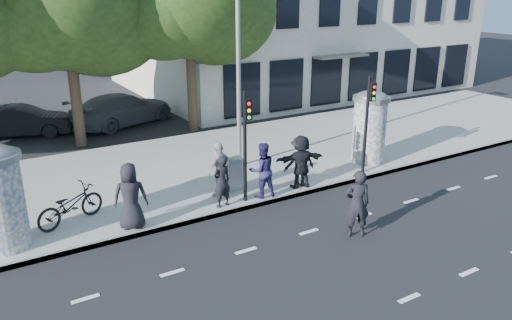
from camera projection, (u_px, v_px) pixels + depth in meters
ground at (342, 254)px, 12.55m from camera, size 120.00×120.00×0.00m
sidewalk at (210, 165)px, 18.58m from camera, size 40.00×8.00×0.15m
curb at (267, 202)px, 15.39m from camera, size 40.00×0.10×0.16m
lane_dash_near at (409, 298)px, 10.77m from camera, size 32.00×0.12×0.01m
lane_dash_far at (309, 232)px, 13.68m from camera, size 32.00×0.12×0.01m
ad_column_right at (370, 125)px, 18.38m from camera, size 1.36×1.36×2.65m
traffic_pole_near at (246, 136)px, 14.59m from camera, size 0.22×0.31×3.40m
traffic_pole_far at (368, 115)px, 16.93m from camera, size 0.22×0.31×3.40m
street_lamp at (239, 36)px, 16.72m from camera, size 0.25×0.93×8.00m
ped_a at (131, 196)px, 13.29m from camera, size 1.05×0.87×1.85m
ped_b at (222, 181)px, 14.67m from camera, size 0.62×0.45×1.58m
ped_c at (262, 170)px, 15.32m from camera, size 0.93×0.76×1.76m
ped_d at (299, 162)px, 16.19m from camera, size 1.15×0.75×1.68m
ped_e at (220, 169)px, 15.43m from camera, size 1.17×0.95×1.75m
ped_f at (301, 161)px, 16.07m from camera, size 1.72×0.92×1.76m
man_road at (357, 204)px, 13.17m from camera, size 0.81×0.70×1.87m
bicycle at (70, 205)px, 13.71m from camera, size 1.39×2.13×1.06m
cabinet_left at (234, 174)px, 15.98m from camera, size 0.53×0.40×1.08m
cabinet_right at (364, 148)px, 18.43m from camera, size 0.57×0.43×1.16m
car_mid at (23, 121)px, 22.25m from camera, size 2.64×4.38×1.36m
car_right at (123, 109)px, 24.07m from camera, size 3.99×5.70×1.53m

